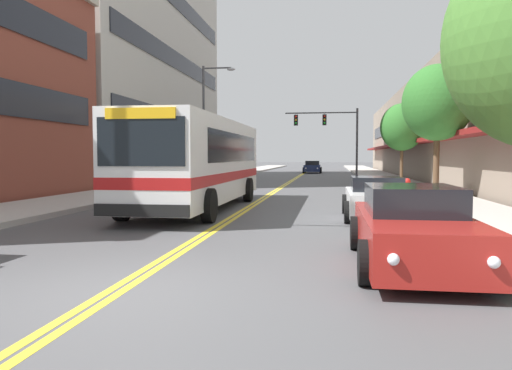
% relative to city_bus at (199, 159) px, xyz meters
% --- Properties ---
extents(ground_plane, '(240.00, 240.00, 0.00)m').
position_rel_city_bus_xyz_m(ground_plane, '(1.75, 25.92, -1.81)').
color(ground_plane, '#4C4C4F').
extents(sidewalk_left, '(3.63, 106.00, 0.18)m').
position_rel_city_bus_xyz_m(sidewalk_left, '(-5.56, 25.92, -1.72)').
color(sidewalk_left, '#B2ADA5').
rests_on(sidewalk_left, ground_plane).
extents(sidewalk_right, '(3.63, 106.00, 0.18)m').
position_rel_city_bus_xyz_m(sidewalk_right, '(9.07, 25.92, -1.72)').
color(sidewalk_right, '#B2ADA5').
rests_on(sidewalk_right, ground_plane).
extents(centre_line, '(0.34, 106.00, 0.01)m').
position_rel_city_bus_xyz_m(centre_line, '(1.75, 25.92, -1.80)').
color(centre_line, yellow).
rests_on(centre_line, ground_plane).
extents(office_tower_left, '(12.08, 28.02, 28.90)m').
position_rel_city_bus_xyz_m(office_tower_left, '(-13.62, 22.10, 12.64)').
color(office_tower_left, '#BCB7AD').
rests_on(office_tower_left, ground_plane).
extents(storefront_row_right, '(9.10, 68.00, 8.20)m').
position_rel_city_bus_xyz_m(storefront_row_right, '(15.12, 25.92, 2.29)').
color(storefront_row_right, gray).
rests_on(storefront_row_right, ground_plane).
extents(city_bus, '(2.94, 11.26, 3.19)m').
position_rel_city_bus_xyz_m(city_bus, '(0.00, 0.00, 0.00)').
color(city_bus, silver).
rests_on(city_bus, ground_plane).
extents(car_charcoal_parked_left_near, '(2.12, 4.57, 1.34)m').
position_rel_city_bus_xyz_m(car_charcoal_parked_left_near, '(-2.61, 20.20, -1.18)').
color(car_charcoal_parked_left_near, '#232328').
rests_on(car_charcoal_parked_left_near, ground_plane).
extents(car_silver_parked_left_far, '(2.02, 4.52, 1.16)m').
position_rel_city_bus_xyz_m(car_silver_parked_left_far, '(-2.59, 12.70, -1.26)').
color(car_silver_parked_left_far, '#B7B7BC').
rests_on(car_silver_parked_left_far, ground_plane).
extents(car_red_parked_right_foreground, '(2.01, 4.78, 1.39)m').
position_rel_city_bus_xyz_m(car_red_parked_right_foreground, '(6.18, -8.85, -1.15)').
color(car_red_parked_right_foreground, maroon).
rests_on(car_red_parked_right_foreground, ground_plane).
extents(car_white_parked_right_mid, '(2.01, 4.15, 1.28)m').
position_rel_city_bus_xyz_m(car_white_parked_right_mid, '(6.16, -2.15, -1.20)').
color(car_white_parked_right_mid, white).
rests_on(car_white_parked_right_mid, ground_plane).
extents(car_navy_moving_lead, '(2.09, 4.80, 1.40)m').
position_rel_city_bus_xyz_m(car_navy_moving_lead, '(2.70, 39.95, -1.15)').
color(car_navy_moving_lead, '#19234C').
rests_on(car_navy_moving_lead, ground_plane).
extents(traffic_signal_mast, '(6.18, 0.38, 5.97)m').
position_rel_city_bus_xyz_m(traffic_signal_mast, '(4.79, 25.32, 2.46)').
color(traffic_signal_mast, '#47474C').
rests_on(traffic_signal_mast, ground_plane).
extents(street_lamp_left_far, '(2.21, 0.28, 7.82)m').
position_rel_city_bus_xyz_m(street_lamp_left_far, '(-3.24, 14.40, 2.84)').
color(street_lamp_left_far, '#47474C').
rests_on(street_lamp_left_far, ground_plane).
extents(street_tree_right_mid, '(3.05, 3.05, 5.77)m').
position_rel_city_bus_xyz_m(street_tree_right_mid, '(9.38, 5.21, 2.45)').
color(street_tree_right_mid, brown).
rests_on(street_tree_right_mid, sidewalk_right).
extents(street_tree_right_far, '(2.76, 2.76, 5.13)m').
position_rel_city_bus_xyz_m(street_tree_right_far, '(9.29, 15.44, 1.97)').
color(street_tree_right_far, brown).
rests_on(street_tree_right_far, sidewalk_right).
extents(fire_hydrant, '(0.36, 0.28, 0.88)m').
position_rel_city_bus_xyz_m(fire_hydrant, '(7.70, 2.15, -1.19)').
color(fire_hydrant, red).
rests_on(fire_hydrant, sidewalk_right).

